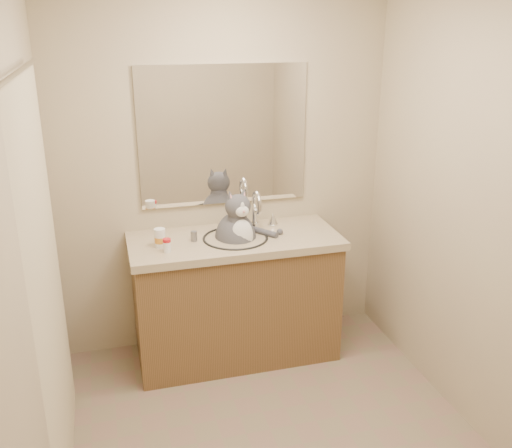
{
  "coord_description": "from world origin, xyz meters",
  "views": [
    {
      "loc": [
        -0.77,
        -2.33,
        2.16
      ],
      "look_at": [
        0.05,
        0.65,
        1.04
      ],
      "focal_mm": 40.0,
      "sensor_mm": 36.0,
      "label": 1
    }
  ],
  "objects_px": {
    "cat": "(237,235)",
    "pill_bottle_redcap": "(167,245)",
    "pill_bottle_orange": "(160,238)",
    "grey_canister": "(194,236)"
  },
  "relations": [
    {
      "from": "cat",
      "to": "pill_bottle_redcap",
      "type": "relative_size",
      "value": 6.3
    },
    {
      "from": "pill_bottle_orange",
      "to": "grey_canister",
      "type": "distance_m",
      "value": 0.22
    },
    {
      "from": "cat",
      "to": "grey_canister",
      "type": "height_order",
      "value": "cat"
    },
    {
      "from": "pill_bottle_redcap",
      "to": "pill_bottle_orange",
      "type": "distance_m",
      "value": 0.1
    },
    {
      "from": "grey_canister",
      "to": "pill_bottle_orange",
      "type": "bearing_deg",
      "value": -169.22
    },
    {
      "from": "cat",
      "to": "pill_bottle_orange",
      "type": "relative_size",
      "value": 4.52
    },
    {
      "from": "pill_bottle_orange",
      "to": "cat",
      "type": "bearing_deg",
      "value": 4.33
    },
    {
      "from": "pill_bottle_redcap",
      "to": "grey_canister",
      "type": "xyz_separation_m",
      "value": [
        0.18,
        0.13,
        -0.01
      ]
    },
    {
      "from": "pill_bottle_orange",
      "to": "grey_canister",
      "type": "height_order",
      "value": "pill_bottle_orange"
    },
    {
      "from": "cat",
      "to": "pill_bottle_redcap",
      "type": "bearing_deg",
      "value": -175.3
    }
  ]
}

